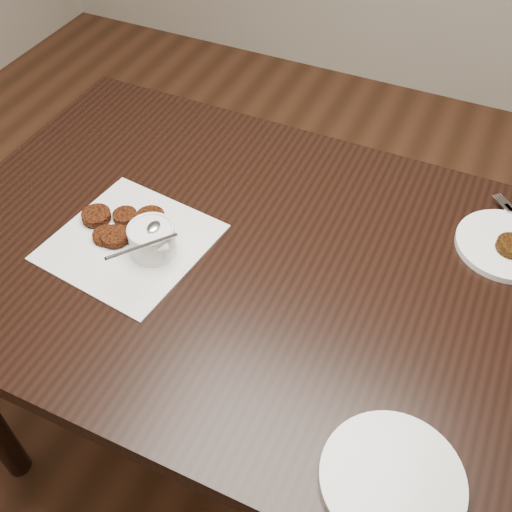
{
  "coord_description": "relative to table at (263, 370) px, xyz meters",
  "views": [
    {
      "loc": [
        0.31,
        -0.63,
        1.57
      ],
      "look_at": [
        0.01,
        0.02,
        0.8
      ],
      "focal_mm": 41.91,
      "sensor_mm": 36.0,
      "label": 1
    }
  ],
  "objects": [
    {
      "name": "floor",
      "position": [
        -0.01,
        -0.05,
        -0.38
      ],
      "size": [
        4.0,
        4.0,
        0.0
      ],
      "primitive_type": "plane",
      "color": "#58311E",
      "rests_on": "ground"
    },
    {
      "name": "table",
      "position": [
        0.0,
        0.0,
        0.0
      ],
      "size": [
        1.29,
        0.83,
        0.75
      ],
      "primitive_type": "cube",
      "color": "black",
      "rests_on": "floor"
    },
    {
      "name": "napkin",
      "position": [
        -0.25,
        -0.06,
        0.38
      ],
      "size": [
        0.31,
        0.31,
        0.0
      ],
      "primitive_type": "cube",
      "rotation": [
        0.0,
        0.0,
        -0.12
      ],
      "color": "white",
      "rests_on": "table"
    },
    {
      "name": "sauce_ramekin",
      "position": [
        -0.2,
        -0.06,
        0.44
      ],
      "size": [
        0.14,
        0.14,
        0.12
      ],
      "primitive_type": null,
      "rotation": [
        0.0,
        0.0,
        -0.2
      ],
      "color": "white",
      "rests_on": "napkin"
    },
    {
      "name": "patty_cluster",
      "position": [
        -0.28,
        -0.05,
        0.39
      ],
      "size": [
        0.24,
        0.24,
        0.02
      ],
      "primitive_type": null,
      "rotation": [
        0.0,
        0.0,
        -0.43
      ],
      "color": "#5C220C",
      "rests_on": "napkin"
    },
    {
      "name": "plate_with_patty",
      "position": [
        0.4,
        0.22,
        0.39
      ],
      "size": [
        0.26,
        0.26,
        0.03
      ],
      "primitive_type": null,
      "rotation": [
        0.0,
        0.0,
        -0.79
      ],
      "color": "white",
      "rests_on": "table"
    },
    {
      "name": "plate_empty",
      "position": [
        0.33,
        -0.3,
        0.38
      ],
      "size": [
        0.2,
        0.2,
        0.01
      ],
      "primitive_type": "cylinder",
      "rotation": [
        0.0,
        0.0,
        0.01
      ],
      "color": "white",
      "rests_on": "table"
    }
  ]
}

